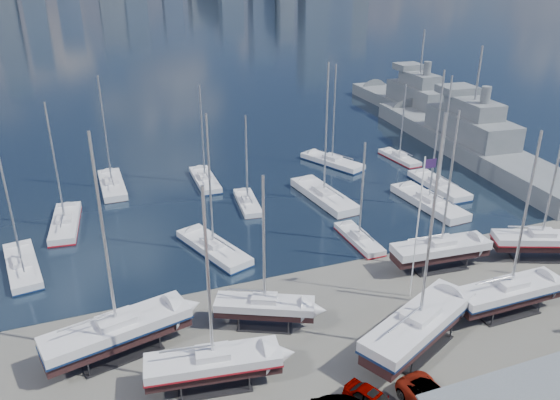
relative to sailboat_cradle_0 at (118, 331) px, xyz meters
name	(u,v)px	position (x,y,z in m)	size (l,w,h in m)	color
ground	(394,319)	(22.35, -3.65, -2.17)	(1400.00, 1400.00, 0.00)	#605E59
water	(104,15)	(22.35, 306.35, -2.32)	(1400.00, 600.00, 0.40)	#1B293E
sailboat_cradle_0	(118,331)	(0.00, 0.00, 0.00)	(11.63, 5.64, 17.96)	#2D2D33
sailboat_cradle_1	(213,363)	(5.93, -6.01, -0.12)	(9.91, 4.06, 15.58)	#2D2D33
sailboat_cradle_2	(265,306)	(11.65, -0.64, -0.22)	(8.33, 5.65, 13.52)	#2D2D33
sailboat_cradle_3	(419,325)	(21.87, -7.62, 0.05)	(12.19, 8.07, 19.00)	#2D2D33
sailboat_cradle_4	(441,249)	(30.99, 2.16, -0.10)	(9.99, 3.50, 16.01)	#2D2D33
sailboat_cradle_5	(510,292)	(31.86, -6.32, -0.08)	(10.16, 2.87, 16.38)	#2D2D33
sailboat_cradle_6	(541,241)	(41.62, 0.11, -0.14)	(9.73, 5.96, 15.29)	#2D2D33
sailboat_moored_0	(23,267)	(-7.70, 16.37, -1.87)	(4.16, 10.18, 14.78)	black
sailboat_moored_1	(66,224)	(-3.54, 25.02, -1.87)	(3.87, 10.42, 15.22)	black
sailboat_moored_2	(112,186)	(2.54, 35.10, -1.85)	(3.00, 10.47, 15.78)	black
sailboat_moored_3	(214,249)	(10.83, 13.20, -1.86)	(6.13, 10.81, 15.59)	black
sailboat_moored_4	(248,203)	(17.80, 23.23, -1.85)	(3.15, 8.21, 12.09)	black
sailboat_moored_5	(205,181)	(14.64, 32.54, -1.87)	(2.89, 9.54, 14.17)	black
sailboat_moored_6	(359,239)	(26.16, 9.76, -1.86)	(2.23, 7.90, 11.81)	black
sailboat_moored_7	(324,197)	(27.47, 21.52, -1.85)	(4.51, 12.30, 18.17)	black
sailboat_moored_8	(332,163)	(34.22, 33.02, -1.86)	(6.89, 10.71, 15.58)	black
sailboat_moored_9	(428,204)	(38.78, 15.03, -1.85)	(4.01, 11.85, 17.61)	black
sailboat_moored_10	(438,187)	(43.36, 19.37, -1.86)	(3.00, 10.60, 15.83)	black
sailboat_moored_11	(399,158)	(44.75, 31.18, -1.86)	(2.90, 8.27, 12.14)	black
naval_ship_east	(468,143)	(56.51, 30.05, -0.51)	(12.12, 49.25, 18.39)	slate
naval_ship_west	(417,108)	(61.98, 52.52, -0.51)	(8.70, 43.73, 17.91)	slate
flagpole	(419,219)	(25.57, -1.19, 5.67)	(1.18, 0.12, 13.44)	white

